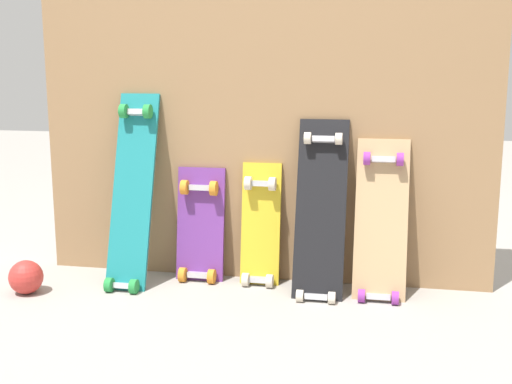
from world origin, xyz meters
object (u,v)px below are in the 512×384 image
(skateboard_teal, at_px, (132,198))
(skateboard_natural, at_px, (381,228))
(skateboard_yellow, at_px, (260,231))
(rubber_ball, at_px, (26,277))
(skateboard_purple, at_px, (200,231))
(skateboard_black, at_px, (320,217))

(skateboard_teal, distance_m, skateboard_natural, 1.08)
(skateboard_yellow, relative_size, skateboard_natural, 0.83)
(rubber_ball, bearing_deg, skateboard_purple, 26.42)
(skateboard_black, bearing_deg, skateboard_teal, -178.47)
(skateboard_purple, xyz_separation_m, skateboard_yellow, (0.28, -0.00, 0.01))
(skateboard_teal, distance_m, skateboard_purple, 0.34)
(skateboard_natural, bearing_deg, skateboard_black, -175.22)
(skateboard_purple, distance_m, rubber_ball, 0.77)
(skateboard_teal, bearing_deg, rubber_ball, -149.20)
(skateboard_purple, height_order, rubber_ball, skateboard_purple)
(skateboard_black, height_order, skateboard_natural, skateboard_black)
(skateboard_purple, bearing_deg, rubber_ball, -153.58)
(skateboard_yellow, xyz_separation_m, rubber_ball, (-0.95, -0.33, -0.16))
(rubber_ball, bearing_deg, skateboard_black, 11.89)
(skateboard_black, xyz_separation_m, rubber_ball, (-1.22, -0.26, -0.26))
(skateboard_natural, bearing_deg, rubber_ball, -169.30)
(skateboard_natural, height_order, rubber_ball, skateboard_natural)
(skateboard_yellow, height_order, rubber_ball, skateboard_yellow)
(skateboard_purple, bearing_deg, skateboard_black, -8.10)
(skateboard_purple, distance_m, skateboard_black, 0.56)
(skateboard_teal, relative_size, rubber_ball, 6.26)
(skateboard_black, bearing_deg, skateboard_purple, 171.90)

